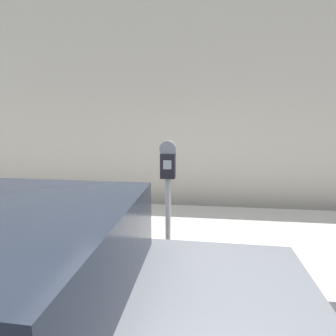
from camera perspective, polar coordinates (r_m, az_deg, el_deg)
name	(u,v)px	position (r m, az deg, el deg)	size (l,w,h in m)	color
sidewalk	(186,238)	(4.32, 4.01, -14.90)	(24.00, 2.80, 0.13)	#BCB7AD
building_facade	(192,101)	(5.80, 5.24, 14.29)	(24.00, 0.30, 4.60)	beige
parking_meter	(168,180)	(3.02, 0.00, -2.74)	(0.18, 0.14, 1.55)	gray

